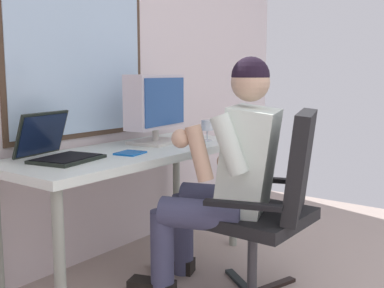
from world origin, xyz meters
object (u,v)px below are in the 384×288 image
office_chair (275,196)px  crt_monitor (156,104)px  wine_glass (207,126)px  laptop (55,147)px  cd_case (130,153)px  person_seated (226,173)px  desk (132,163)px

office_chair → crt_monitor: (0.10, 0.86, 0.41)m
office_chair → wine_glass: (0.38, 0.67, 0.26)m
laptop → cd_case: bearing=-27.9°
office_chair → person_seated: person_seated is taller
laptop → wine_glass: bearing=-12.5°
office_chair → laptop: size_ratio=2.55×
person_seated → crt_monitor: (0.17, 0.62, 0.32)m
desk → crt_monitor: (0.26, 0.05, 0.32)m
crt_monitor → person_seated: bearing=-105.7°
cd_case → crt_monitor: bearing=21.4°
laptop → desk: bearing=-10.5°
crt_monitor → wine_glass: size_ratio=3.63×
person_seated → office_chair: bearing=-73.2°
person_seated → wine_glass: 0.65m
cd_case → office_chair: bearing=-69.0°
person_seated → crt_monitor: person_seated is taller
person_seated → desk: bearing=99.1°
person_seated → laptop: (-0.54, 0.65, 0.14)m
crt_monitor → laptop: size_ratio=1.26×
desk → crt_monitor: bearing=10.8°
crt_monitor → cd_case: bearing=-158.6°
wine_glass → crt_monitor: bearing=146.0°
person_seated → laptop: 0.86m
laptop → wine_glass: laptop is taller
office_chair → cd_case: size_ratio=5.84×
wine_glass → cd_case: wine_glass is taller
desk → person_seated: bearing=-80.9°
person_seated → crt_monitor: bearing=74.3°
cd_case → laptop: bearing=152.1°
wine_glass → laptop: bearing=167.5°
wine_glass → desk: bearing=165.8°
desk → office_chair: office_chair is taller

